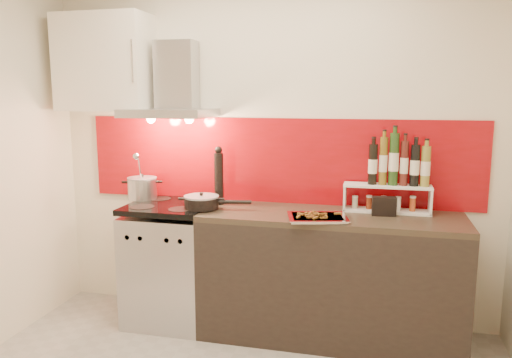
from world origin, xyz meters
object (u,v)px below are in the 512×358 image
(stock_pot, at_px, (142,188))
(baking_tray, at_px, (317,217))
(pepper_mill, at_px, (219,176))
(range_stove, at_px, (171,264))
(counter, at_px, (330,276))
(saute_pan, at_px, (203,202))

(stock_pot, bearing_deg, baking_tray, -12.14)
(stock_pot, relative_size, pepper_mill, 0.52)
(stock_pot, bearing_deg, range_stove, -24.77)
(stock_pot, bearing_deg, pepper_mill, -0.85)
(pepper_mill, bearing_deg, range_stove, -161.10)
(counter, height_order, stock_pot, stock_pot)
(saute_pan, bearing_deg, baking_tray, -6.91)
(saute_pan, bearing_deg, stock_pot, 160.55)
(counter, relative_size, saute_pan, 3.74)
(counter, xyz_separation_m, stock_pot, (-1.48, 0.12, 0.54))
(range_stove, relative_size, counter, 0.51)
(counter, height_order, pepper_mill, pepper_mill)
(baking_tray, bearing_deg, range_stove, 171.26)
(pepper_mill, bearing_deg, saute_pan, -108.02)
(saute_pan, xyz_separation_m, baking_tray, (0.83, -0.10, -0.04))
(pepper_mill, bearing_deg, stock_pot, 179.15)
(range_stove, xyz_separation_m, stock_pot, (-0.28, 0.13, 0.55))
(saute_pan, relative_size, pepper_mill, 1.10)
(range_stove, distance_m, stock_pot, 0.63)
(counter, distance_m, baking_tray, 0.50)
(stock_pot, distance_m, saute_pan, 0.60)
(stock_pot, height_order, baking_tray, stock_pot)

